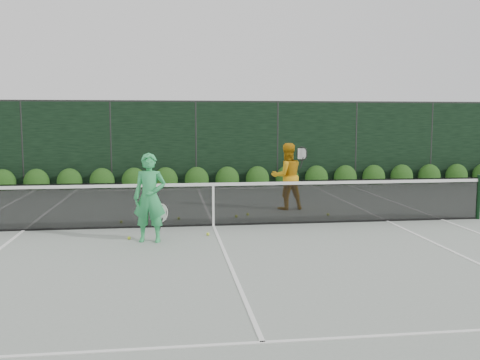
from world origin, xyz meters
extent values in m
plane|color=gray|center=(0.00, 0.00, 0.00)|extent=(80.00, 80.00, 0.00)
cylinder|color=black|center=(6.40, 0.00, 0.54)|extent=(0.10, 0.10, 1.07)
cube|color=black|center=(-4.20, 0.00, 0.51)|extent=(4.40, 0.01, 1.02)
cube|color=black|center=(0.00, 0.00, 0.48)|extent=(4.00, 0.01, 0.96)
cube|color=black|center=(4.20, 0.00, 0.51)|extent=(4.40, 0.01, 1.02)
cube|color=white|center=(0.00, 0.00, 0.94)|extent=(12.80, 0.03, 0.07)
cube|color=black|center=(0.00, 0.00, 0.02)|extent=(12.80, 0.02, 0.04)
cube|color=white|center=(0.00, 0.00, 0.46)|extent=(0.05, 0.03, 0.91)
imported|color=#32AB5C|center=(-1.36, -1.38, 0.87)|extent=(0.70, 0.52, 1.74)
torus|color=silver|center=(-1.16, -1.28, 0.55)|extent=(0.30, 0.11, 0.30)
cylinder|color=black|center=(-1.16, -1.28, 0.31)|extent=(0.10, 0.03, 0.30)
imported|color=orange|center=(2.13, 2.00, 0.88)|extent=(0.95, 0.79, 1.77)
torus|color=black|center=(2.48, 1.80, 1.50)|extent=(0.26, 0.20, 0.30)
cylinder|color=black|center=(2.48, 1.80, 1.26)|extent=(0.10, 0.03, 0.30)
cube|color=white|center=(5.49, 0.00, 0.01)|extent=(0.06, 23.77, 0.01)
cube|color=white|center=(-4.12, 0.00, 0.01)|extent=(0.06, 23.77, 0.01)
cube|color=white|center=(4.12, 0.00, 0.01)|extent=(0.06, 23.77, 0.01)
cube|color=white|center=(0.00, 11.88, 0.01)|extent=(11.03, 0.06, 0.01)
cube|color=white|center=(0.00, 6.40, 0.01)|extent=(8.23, 0.06, 0.01)
cube|color=white|center=(0.00, -6.40, 0.01)|extent=(8.23, 0.06, 0.01)
cube|color=white|center=(0.00, 0.00, 0.01)|extent=(0.06, 12.80, 0.01)
cube|color=black|center=(0.00, 7.50, 1.50)|extent=(32.00, 0.06, 3.00)
cube|color=#262826|center=(0.00, 7.50, 3.03)|extent=(32.00, 0.06, 0.06)
cylinder|color=#262826|center=(-6.00, 7.50, 1.50)|extent=(0.08, 0.08, 3.00)
cylinder|color=#262826|center=(-3.00, 7.50, 1.50)|extent=(0.08, 0.08, 3.00)
cylinder|color=#262826|center=(0.00, 7.50, 1.50)|extent=(0.08, 0.08, 3.00)
cylinder|color=#262826|center=(3.00, 7.50, 1.50)|extent=(0.08, 0.08, 3.00)
cylinder|color=#262826|center=(6.00, 7.50, 1.50)|extent=(0.08, 0.08, 3.00)
cylinder|color=#262826|center=(9.00, 7.50, 1.50)|extent=(0.08, 0.08, 3.00)
ellipsoid|color=#143A0F|center=(-6.60, 7.15, 0.23)|extent=(0.86, 0.65, 0.94)
ellipsoid|color=#143A0F|center=(-5.50, 7.15, 0.23)|extent=(0.86, 0.65, 0.94)
ellipsoid|color=#143A0F|center=(-4.40, 7.15, 0.23)|extent=(0.86, 0.65, 0.94)
ellipsoid|color=#143A0F|center=(-3.30, 7.15, 0.23)|extent=(0.86, 0.65, 0.94)
ellipsoid|color=#143A0F|center=(-2.20, 7.15, 0.23)|extent=(0.86, 0.65, 0.94)
ellipsoid|color=#143A0F|center=(-1.10, 7.15, 0.23)|extent=(0.86, 0.65, 0.94)
ellipsoid|color=#143A0F|center=(0.00, 7.15, 0.23)|extent=(0.86, 0.65, 0.94)
ellipsoid|color=#143A0F|center=(1.10, 7.15, 0.23)|extent=(0.86, 0.65, 0.94)
ellipsoid|color=#143A0F|center=(2.20, 7.15, 0.23)|extent=(0.86, 0.65, 0.94)
ellipsoid|color=#143A0F|center=(3.30, 7.15, 0.23)|extent=(0.86, 0.65, 0.94)
ellipsoid|color=#143A0F|center=(4.40, 7.15, 0.23)|extent=(0.86, 0.65, 0.94)
ellipsoid|color=#143A0F|center=(5.50, 7.15, 0.23)|extent=(0.86, 0.65, 0.94)
ellipsoid|color=#143A0F|center=(6.60, 7.15, 0.23)|extent=(0.86, 0.65, 0.94)
ellipsoid|color=#143A0F|center=(7.70, 7.15, 0.23)|extent=(0.86, 0.65, 0.94)
ellipsoid|color=#143A0F|center=(8.80, 7.15, 0.23)|extent=(0.86, 0.65, 0.94)
ellipsoid|color=#143A0F|center=(9.90, 7.15, 0.23)|extent=(0.86, 0.65, 0.94)
sphere|color=#CFE633|center=(0.96, 1.19, 0.03)|extent=(0.07, 0.07, 0.07)
sphere|color=#CFE633|center=(0.64, 0.94, 0.03)|extent=(0.07, 0.07, 0.07)
sphere|color=#CFE633|center=(-1.79, -1.16, 0.03)|extent=(0.07, 0.07, 0.07)
sphere|color=#CFE633|center=(-0.76, 0.85, 0.03)|extent=(0.07, 0.07, 0.07)
sphere|color=#CFE633|center=(-0.20, -1.00, 0.03)|extent=(0.07, 0.07, 0.07)
sphere|color=#CFE633|center=(-2.09, 0.59, 0.03)|extent=(0.07, 0.07, 0.07)
sphere|color=#CFE633|center=(2.94, 0.89, 0.03)|extent=(0.07, 0.07, 0.07)
camera|label=1|loc=(-0.97, -11.84, 2.40)|focal=40.00mm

